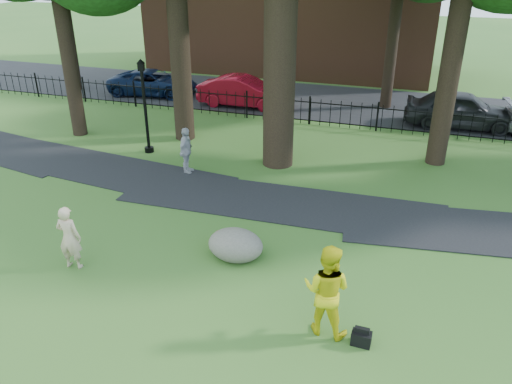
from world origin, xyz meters
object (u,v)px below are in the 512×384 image
(boulder, at_px, (236,243))
(man, at_px, (327,290))
(woman, at_px, (69,238))
(lamppost, at_px, (145,108))
(red_sedan, at_px, (244,92))

(boulder, bearing_deg, man, -36.23)
(woman, height_order, boulder, woman)
(lamppost, bearing_deg, man, -59.35)
(man, distance_m, red_sedan, 16.84)
(lamppost, xyz_separation_m, red_sedan, (1.28, 7.28, -1.01))
(woman, bearing_deg, red_sedan, -93.06)
(woman, bearing_deg, lamppost, -80.34)
(red_sedan, bearing_deg, man, -155.40)
(man, height_order, boulder, man)
(red_sedan, bearing_deg, lamppost, 168.96)
(boulder, relative_size, red_sedan, 0.31)
(man, xyz_separation_m, lamppost, (-8.57, 7.90, 0.76))
(boulder, distance_m, red_sedan, 13.99)
(woman, xyz_separation_m, man, (6.34, -0.29, 0.17))
(boulder, bearing_deg, red_sedan, 109.17)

